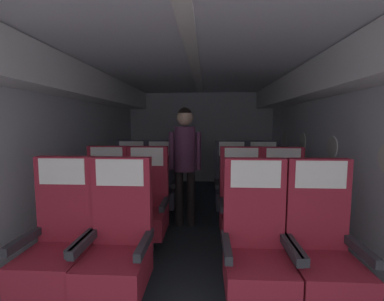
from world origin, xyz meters
The scene contains 15 objects.
ground centered at (0.00, 2.98, -0.01)m, with size 3.60×6.35×0.02m, color #23282D.
fuselage_shell centered at (0.00, 3.22, 1.56)m, with size 3.48×6.00×2.14m.
seat_a_left_window centered at (-0.96, 1.56, 0.48)m, with size 0.48×0.49×1.13m.
seat_a_left_aisle centered at (-0.50, 1.53, 0.48)m, with size 0.48×0.49×1.13m.
seat_a_right_aisle centered at (0.96, 1.54, 0.48)m, with size 0.48×0.49×1.13m.
seat_a_right_window centered at (0.50, 1.53, 0.48)m, with size 0.48×0.49×1.13m.
seat_b_left_window centered at (-0.96, 2.49, 0.48)m, with size 0.48×0.49×1.13m.
seat_b_left_aisle centered at (-0.51, 2.47, 0.48)m, with size 0.48×0.49×1.13m.
seat_b_right_aisle centered at (0.96, 2.47, 0.48)m, with size 0.48×0.49×1.13m.
seat_b_right_window centered at (0.52, 2.49, 0.48)m, with size 0.48×0.49×1.13m.
seat_c_left_window centered at (-0.96, 3.44, 0.48)m, with size 0.48×0.49×1.13m.
seat_c_left_aisle centered at (-0.51, 3.42, 0.48)m, with size 0.48×0.49×1.13m.
seat_c_right_aisle centered at (0.95, 3.42, 0.48)m, with size 0.48×0.49×1.13m.
seat_c_right_window centered at (0.50, 3.42, 0.48)m, with size 0.48×0.49×1.13m.
flight_attendant centered at (-0.14, 3.21, 0.98)m, with size 0.43×0.28×1.59m.
Camera 1 is at (0.15, -0.29, 1.39)m, focal length 24.88 mm.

